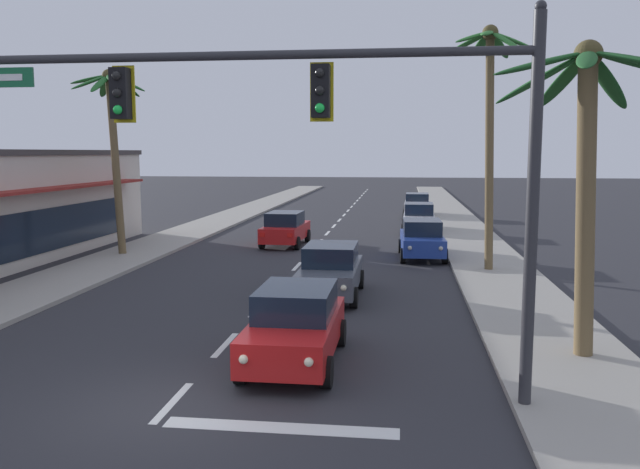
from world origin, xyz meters
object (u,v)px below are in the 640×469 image
at_px(palm_right_second, 490,97).
at_px(sedan_parked_nearest_kerb, 417,205).
at_px(sedan_third_in_queue, 331,270).
at_px(palm_left_second, 112,122).
at_px(sedan_parked_mid_kerb, 419,217).
at_px(palm_right_nearest, 586,142).
at_px(sedan_oncoming_far, 285,228).
at_px(traffic_signal_mast, 328,126).
at_px(sedan_parked_far_kerb, 422,239).
at_px(sedan_lead_at_stop_bar, 296,325).

bearing_deg(palm_right_second, sedan_parked_nearest_kerb, 95.38).
height_order(sedan_third_in_queue, palm_left_second, palm_left_second).
distance_m(sedan_third_in_queue, sedan_parked_nearest_kerb, 26.95).
bearing_deg(sedan_third_in_queue, sedan_parked_mid_kerb, 79.48).
bearing_deg(palm_right_nearest, sedan_oncoming_far, 119.52).
bearing_deg(palm_right_second, palm_left_second, 172.61).
bearing_deg(sedan_parked_nearest_kerb, traffic_signal_mast, -93.97).
bearing_deg(sedan_parked_far_kerb, sedan_third_in_queue, -111.09).
height_order(traffic_signal_mast, sedan_third_in_queue, traffic_signal_mast).
height_order(sedan_lead_at_stop_bar, sedan_oncoming_far, same).
bearing_deg(sedan_parked_mid_kerb, sedan_oncoming_far, -136.93).
bearing_deg(sedan_parked_nearest_kerb, sedan_parked_mid_kerb, -90.71).
xyz_separation_m(traffic_signal_mast, palm_left_second, (-11.25, 15.73, 0.83)).
bearing_deg(palm_right_second, palm_right_nearest, -86.25).
bearing_deg(sedan_third_in_queue, sedan_oncoming_far, 107.25).
height_order(sedan_oncoming_far, palm_right_second, palm_right_second).
bearing_deg(palm_left_second, sedan_parked_nearest_kerb, 55.31).
xyz_separation_m(sedan_lead_at_stop_bar, sedan_third_in_queue, (0.06, 6.66, 0.00)).
relative_size(traffic_signal_mast, palm_right_nearest, 1.61).
bearing_deg(sedan_oncoming_far, palm_right_second, -35.42).
xyz_separation_m(sedan_parked_mid_kerb, palm_right_nearest, (2.87, -23.26, 3.98)).
bearing_deg(palm_left_second, sedan_parked_mid_kerb, 37.90).
height_order(sedan_lead_at_stop_bar, palm_right_second, palm_right_second).
bearing_deg(sedan_third_in_queue, palm_right_second, 42.01).
height_order(traffic_signal_mast, palm_right_second, palm_right_second).
relative_size(sedan_parked_nearest_kerb, palm_right_nearest, 0.64).
bearing_deg(sedan_parked_nearest_kerb, palm_left_second, -124.69).
bearing_deg(palm_left_second, sedan_oncoming_far, 32.02).
height_order(traffic_signal_mast, sedan_lead_at_stop_bar, traffic_signal_mast).
relative_size(sedan_parked_far_kerb, palm_right_nearest, 0.64).
bearing_deg(sedan_oncoming_far, sedan_lead_at_stop_bar, -79.15).
height_order(sedan_third_in_queue, palm_right_second, palm_right_second).
relative_size(sedan_parked_nearest_kerb, sedan_parked_mid_kerb, 1.00).
distance_m(traffic_signal_mast, sedan_parked_nearest_kerb, 35.87).
bearing_deg(sedan_parked_far_kerb, palm_right_nearest, -77.88).
distance_m(sedan_parked_mid_kerb, palm_right_second, 14.07).
distance_m(sedan_lead_at_stop_bar, palm_left_second, 17.78).
bearing_deg(sedan_parked_far_kerb, palm_right_second, -54.92).
relative_size(sedan_oncoming_far, sedan_parked_far_kerb, 1.00).
height_order(palm_left_second, palm_right_second, palm_right_second).
height_order(traffic_signal_mast, palm_right_nearest, traffic_signal_mast).
bearing_deg(palm_right_nearest, sedan_lead_at_stop_bar, -171.55).
relative_size(palm_left_second, palm_right_second, 0.88).
distance_m(traffic_signal_mast, sedan_oncoming_far, 20.92).
bearing_deg(sedan_oncoming_far, sedan_parked_nearest_kerb, 66.19).
distance_m(sedan_lead_at_stop_bar, sedan_parked_nearest_kerb, 33.57).
bearing_deg(traffic_signal_mast, sedan_lead_at_stop_bar, 114.13).
distance_m(sedan_parked_far_kerb, palm_left_second, 14.45).
height_order(sedan_oncoming_far, palm_left_second, palm_left_second).
bearing_deg(sedan_lead_at_stop_bar, traffic_signal_mast, -65.87).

